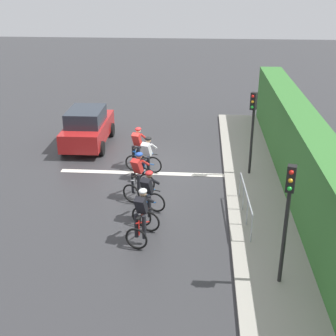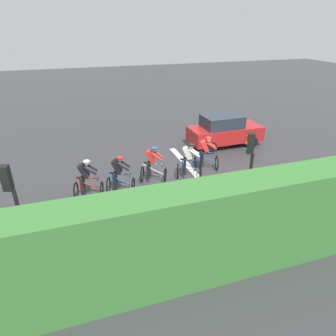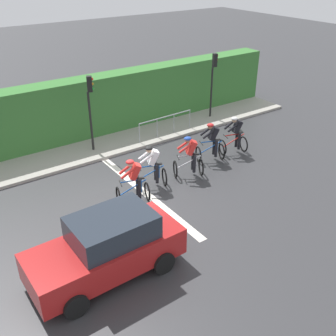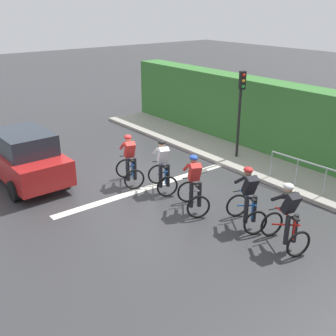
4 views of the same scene
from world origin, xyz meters
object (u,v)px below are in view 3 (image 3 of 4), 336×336
cyclist_lead (235,136)px  cyclist_second (212,143)px  pedestrian_railing_kerbside (166,121)px  cyclist_fourth (152,168)px  cyclist_trailing (134,182)px  traffic_light_near_crossing (90,103)px  cyclist_mid (190,157)px  car_red (107,247)px  traffic_light_far_junction (213,76)px

cyclist_lead → cyclist_second: same height
cyclist_second → pedestrian_railing_kerbside: cyclist_second is taller
cyclist_second → pedestrian_railing_kerbside: 3.08m
cyclist_fourth → cyclist_trailing: size_ratio=1.00×
cyclist_second → traffic_light_near_crossing: (-3.51, -3.62, 1.43)m
cyclist_mid → car_red: car_red is taller
car_red → pedestrian_railing_kerbside: (-6.60, 6.40, -0.11)m
cyclist_second → cyclist_trailing: bearing=-77.8°
cyclist_second → cyclist_lead: bearing=88.8°
traffic_light_near_crossing → pedestrian_railing_kerbside: 3.77m
cyclist_lead → cyclist_second: size_ratio=1.00×
cyclist_lead → pedestrian_railing_kerbside: bearing=-155.0°
cyclist_mid → traffic_light_near_crossing: traffic_light_near_crossing is taller
traffic_light_near_crossing → traffic_light_far_junction: same height
cyclist_lead → traffic_light_near_crossing: bearing=-125.8°
cyclist_second → traffic_light_far_junction: bearing=139.5°
traffic_light_far_junction → cyclist_trailing: bearing=-58.1°
cyclist_trailing → pedestrian_railing_kerbside: bearing=134.4°
traffic_light_far_junction → pedestrian_railing_kerbside: 3.66m
cyclist_trailing → traffic_light_far_junction: bearing=121.9°
traffic_light_far_junction → pedestrian_railing_kerbside: bearing=-79.7°
cyclist_lead → traffic_light_far_junction: bearing=153.3°
cyclist_mid → pedestrian_railing_kerbside: 3.85m
cyclist_fourth → traffic_light_far_junction: traffic_light_far_junction is taller
cyclist_second → traffic_light_far_junction: traffic_light_far_junction is taller
cyclist_lead → traffic_light_far_junction: traffic_light_far_junction is taller
cyclist_trailing → cyclist_fourth: bearing=116.0°
cyclist_mid → cyclist_trailing: 2.73m
cyclist_fourth → car_red: car_red is taller
cyclist_second → traffic_light_far_junction: size_ratio=0.50×
cyclist_trailing → pedestrian_railing_kerbside: (-3.99, 4.07, -0.03)m
cyclist_lead → cyclist_fourth: bearing=-85.3°
pedestrian_railing_kerbside → traffic_light_near_crossing: bearing=-97.2°
cyclist_fourth → pedestrian_railing_kerbside: (-3.46, 2.99, -0.03)m
cyclist_mid → traffic_light_far_junction: size_ratio=0.50×
cyclist_fourth → traffic_light_near_crossing: traffic_light_near_crossing is taller
cyclist_mid → car_red: bearing=-59.2°
cyclist_second → cyclist_mid: same height
traffic_light_near_crossing → traffic_light_far_junction: 6.76m
cyclist_mid → traffic_light_far_junction: bearing=131.9°
car_red → pedestrian_railing_kerbside: bearing=135.8°
cyclist_mid → pedestrian_railing_kerbside: bearing=159.1°
cyclist_fourth → pedestrian_railing_kerbside: 4.58m
cyclist_lead → cyclist_second: (-0.03, -1.28, 0.00)m
cyclist_trailing → cyclist_mid: bearing=98.3°
cyclist_trailing → traffic_light_near_crossing: (-4.42, 0.63, 1.43)m
cyclist_fourth → cyclist_lead: bearing=94.7°
traffic_light_near_crossing → cyclist_fourth: bearing=6.6°
cyclist_lead → traffic_light_far_junction: 4.38m
cyclist_lead → cyclist_trailing: same height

